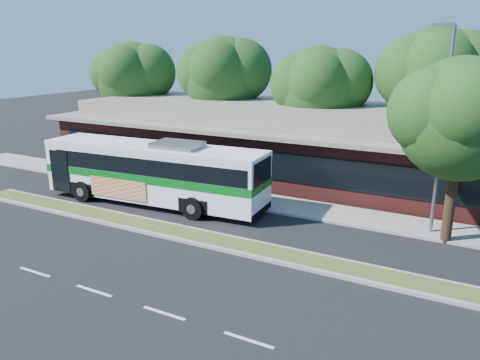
{
  "coord_description": "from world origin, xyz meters",
  "views": [
    {
      "loc": [
        11.27,
        -15.4,
        8.08
      ],
      "look_at": [
        1.14,
        3.58,
        2.0
      ],
      "focal_mm": 35.0,
      "sensor_mm": 36.0,
      "label": 1
    }
  ],
  "objects": [
    {
      "name": "tree_bg_d",
      "position": [
        8.45,
        16.15,
        6.42
      ],
      "size": [
        6.91,
        6.2,
        9.37
      ],
      "color": "black",
      "rests_on": "ground"
    },
    {
      "name": "sidewalk_tree",
      "position": [
        10.65,
        5.42,
        5.44
      ],
      "size": [
        5.6,
        5.03,
        7.84
      ],
      "color": "black",
      "rests_on": "ground"
    },
    {
      "name": "median_strip",
      "position": [
        0.0,
        0.6,
        0.07
      ],
      "size": [
        26.0,
        1.1,
        0.15
      ],
      "primitive_type": "cube",
      "color": "#424D20",
      "rests_on": "ground"
    },
    {
      "name": "parking_lot",
      "position": [
        -18.0,
        10.0,
        0.01
      ],
      "size": [
        14.0,
        12.0,
        0.01
      ],
      "primitive_type": "cube",
      "color": "black",
      "rests_on": "ground"
    },
    {
      "name": "sedan",
      "position": [
        -12.7,
        8.29,
        0.61
      ],
      "size": [
        4.23,
        1.74,
        1.22
      ],
      "primitive_type": "imported",
      "rotation": [
        0.0,
        0.0,
        1.56
      ],
      "color": "silver",
      "rests_on": "ground"
    },
    {
      "name": "sidewalk",
      "position": [
        0.0,
        6.4,
        0.06
      ],
      "size": [
        44.0,
        2.6,
        0.12
      ],
      "primitive_type": "cube",
      "color": "gray",
      "rests_on": "ground"
    },
    {
      "name": "transit_bus",
      "position": [
        -4.0,
        3.58,
        1.94
      ],
      "size": [
        12.58,
        3.54,
        3.49
      ],
      "rotation": [
        0.0,
        0.0,
        0.07
      ],
      "color": "white",
      "rests_on": "ground"
    },
    {
      "name": "tree_bg_a",
      "position": [
        -14.58,
        15.14,
        5.87
      ],
      "size": [
        6.47,
        5.8,
        8.63
      ],
      "color": "black",
      "rests_on": "ground"
    },
    {
      "name": "tree_bg_c",
      "position": [
        1.4,
        15.13,
        5.59
      ],
      "size": [
        6.24,
        5.6,
        8.26
      ],
      "color": "black",
      "rests_on": "ground"
    },
    {
      "name": "lamp_post",
      "position": [
        9.56,
        6.0,
        4.9
      ],
      "size": [
        0.93,
        0.18,
        9.07
      ],
      "color": "slate",
      "rests_on": "ground"
    },
    {
      "name": "ground",
      "position": [
        0.0,
        0.0,
        0.0
      ],
      "size": [
        120.0,
        120.0,
        0.0
      ],
      "primitive_type": "plane",
      "color": "black",
      "rests_on": "ground"
    },
    {
      "name": "plaza_building",
      "position": [
        0.0,
        12.99,
        2.13
      ],
      "size": [
        33.2,
        11.2,
        4.45
      ],
      "color": "#591F1C",
      "rests_on": "ground"
    },
    {
      "name": "tree_bg_b",
      "position": [
        -6.57,
        16.14,
        6.14
      ],
      "size": [
        6.69,
        6.0,
        9.0
      ],
      "color": "black",
      "rests_on": "ground"
    }
  ]
}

